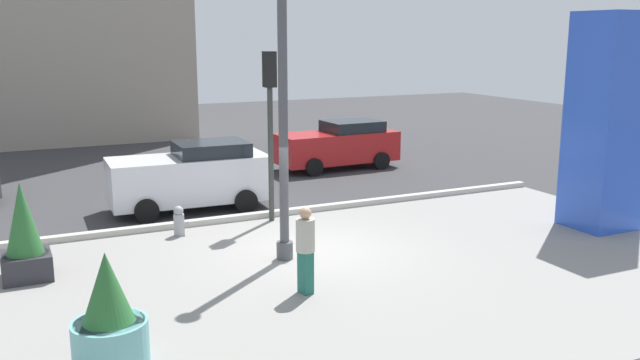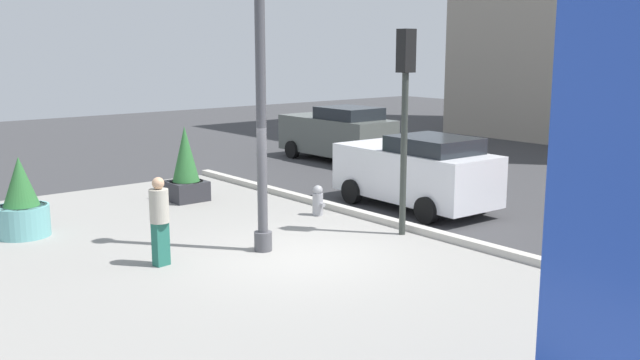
% 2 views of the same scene
% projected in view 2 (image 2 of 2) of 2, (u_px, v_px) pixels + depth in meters
% --- Properties ---
extents(ground_plane, '(60.00, 60.00, 0.00)m').
position_uv_depth(ground_plane, '(436.00, 224.00, 16.40)').
color(ground_plane, '#38383A').
extents(plaza_pavement, '(18.00, 10.00, 0.02)m').
position_uv_depth(plaza_pavement, '(211.00, 277.00, 12.66)').
color(plaza_pavement, gray).
rests_on(plaza_pavement, ground_plane).
extents(curb_strip, '(18.00, 0.24, 0.16)m').
position_uv_depth(curb_strip, '(410.00, 227.00, 15.83)').
color(curb_strip, '#B7B2A8').
rests_on(curb_strip, ground_plane).
extents(lamp_post, '(0.44, 0.44, 6.12)m').
position_uv_depth(lamp_post, '(261.00, 103.00, 13.72)').
color(lamp_post, '#4C4C51').
rests_on(lamp_post, ground_plane).
extents(potted_plant_mid_plaza, '(0.94, 0.94, 2.00)m').
position_uv_depth(potted_plant_mid_plaza, '(186.00, 169.00, 18.73)').
color(potted_plant_mid_plaza, '#2D2D33').
rests_on(potted_plant_mid_plaza, ground_plane).
extents(potted_plant_near_left, '(1.12, 1.12, 1.75)m').
position_uv_depth(potted_plant_near_left, '(22.00, 205.00, 15.24)').
color(potted_plant_near_left, '#6BB2B2').
rests_on(potted_plant_near_left, ground_plane).
extents(fire_hydrant, '(0.36, 0.26, 0.75)m').
position_uv_depth(fire_hydrant, '(318.00, 201.00, 17.18)').
color(fire_hydrant, '#99999E').
rests_on(fire_hydrant, ground_plane).
extents(traffic_light_corner, '(0.28, 0.42, 4.42)m').
position_uv_depth(traffic_light_corner, '(405.00, 98.00, 14.95)').
color(traffic_light_corner, '#333833').
rests_on(traffic_light_corner, ground_plane).
extents(car_far_lane, '(4.42, 2.17, 1.89)m').
position_uv_depth(car_far_lane, '(416.00, 171.00, 17.83)').
color(car_far_lane, silver).
rests_on(car_far_lane, ground_plane).
extents(car_curb_west, '(4.50, 2.08, 1.96)m').
position_uv_depth(car_curb_west, '(338.00, 133.00, 25.29)').
color(car_curb_west, '#565B56').
rests_on(car_curb_west, ground_plane).
extents(pedestrian_by_curb, '(0.41, 0.41, 1.70)m').
position_uv_depth(pedestrian_by_curb, '(160.00, 217.00, 13.15)').
color(pedestrian_by_curb, '#236656').
rests_on(pedestrian_by_curb, ground_plane).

